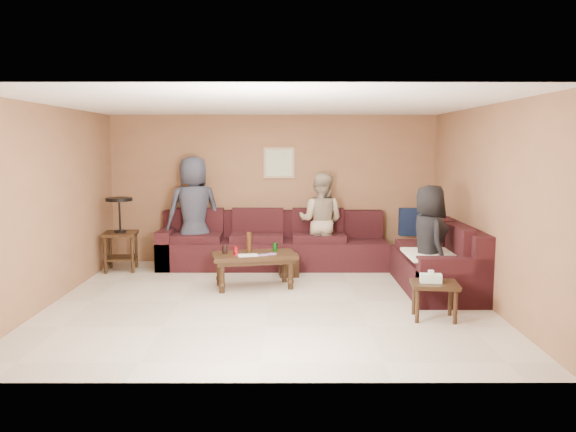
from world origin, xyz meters
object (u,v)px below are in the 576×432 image
object	(u,v)px
side_table_right	(434,287)
person_middle	(321,221)
sectional_sofa	(324,254)
person_right	(429,242)
end_table_left	(120,233)
waste_bin	(289,265)
person_left	(194,212)
coffee_table	(254,259)

from	to	relation	value
side_table_right	person_middle	xyz separation A→B (m)	(-1.15, 2.70, 0.40)
side_table_right	person_middle	bearing A→B (deg)	113.02
sectional_sofa	person_middle	world-z (taller)	person_middle
side_table_right	sectional_sofa	bearing A→B (deg)	116.16
side_table_right	person_right	world-z (taller)	person_right
end_table_left	side_table_right	world-z (taller)	end_table_left
side_table_right	waste_bin	world-z (taller)	side_table_right
side_table_right	person_left	bearing A→B (deg)	139.04
end_table_left	person_right	distance (m)	4.78
person_left	person_right	world-z (taller)	person_left
sectional_sofa	person_left	distance (m)	2.24
side_table_right	waste_bin	xyz separation A→B (m)	(-1.67, 2.15, -0.21)
end_table_left	person_left	xyz separation A→B (m)	(1.13, 0.27, 0.30)
sectional_sofa	waste_bin	distance (m)	0.59
coffee_table	side_table_right	size ratio (longest dim) A/B	2.18
side_table_right	person_middle	size ratio (longest dim) A/B	0.37
person_middle	sectional_sofa	bearing A→B (deg)	112.81
person_left	sectional_sofa	bearing A→B (deg)	141.24
person_left	person_right	distance (m)	3.86
end_table_left	sectional_sofa	bearing A→B (deg)	-4.52
person_right	coffee_table	bearing A→B (deg)	69.03
person_right	end_table_left	bearing A→B (deg)	62.42
person_middle	person_right	xyz separation A→B (m)	(1.31, -1.76, -0.03)
person_left	person_middle	bearing A→B (deg)	152.57
waste_bin	sectional_sofa	bearing A→B (deg)	12.59
end_table_left	person_middle	size ratio (longest dim) A/B	0.75
coffee_table	end_table_left	size ratio (longest dim) A/B	1.08
end_table_left	side_table_right	bearing A→B (deg)	-30.14
sectional_sofa	end_table_left	xyz separation A→B (m)	(-3.23, 0.26, 0.29)
coffee_table	waste_bin	distance (m)	0.88
coffee_table	waste_bin	world-z (taller)	coffee_table
waste_bin	person_left	distance (m)	1.84
coffee_table	person_right	xyz separation A→B (m)	(2.32, -0.53, 0.33)
sectional_sofa	person_left	xyz separation A→B (m)	(-2.10, 0.52, 0.59)
side_table_right	person_middle	distance (m)	2.96
person_middle	person_right	bearing A→B (deg)	145.22
end_table_left	coffee_table	bearing A→B (deg)	-25.91
waste_bin	person_middle	bearing A→B (deg)	46.56
coffee_table	person_middle	distance (m)	1.64
waste_bin	person_left	size ratio (longest dim) A/B	0.19
waste_bin	person_right	distance (m)	2.27
person_right	person_middle	bearing A→B (deg)	28.43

